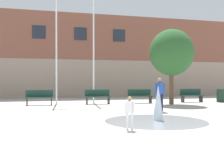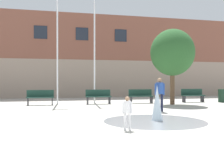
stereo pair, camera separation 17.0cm
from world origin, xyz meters
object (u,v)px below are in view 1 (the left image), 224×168
Objects in this scene: street_tree_near_building at (171,53)px; park_bench_center at (39,97)px; flagpole_left at (57,33)px; flagpole_right at (94,38)px; trash_can at (221,96)px; park_bench_under_right_flagpole at (98,96)px; adult_in_red at (160,92)px; park_bench_far_right at (191,95)px; child_running at (130,110)px; park_bench_near_trashcan at (140,96)px.

park_bench_center is at bearing 170.33° from street_tree_near_building.
park_bench_center is at bearing -142.26° from flagpole_left.
trash_can is (8.59, -1.38, -3.82)m from flagpole_right.
flagpole_right is at bearing 96.50° from park_bench_under_right_flagpole.
park_bench_under_right_flagpole is 1.01× the size of adult_in_red.
flagpole_right is (-6.68, 0.80, 3.80)m from park_bench_far_right.
trash_can is at bearing -2.68° from park_bench_center.
park_bench_far_right is at bearing 32.19° from street_tree_near_building.
street_tree_near_building is at bearing 138.22° from adult_in_red.
street_tree_near_building is at bearing -147.81° from park_bench_far_right.
park_bench_under_right_flagpole is 4.84m from flagpole_left.
child_running is (-0.73, -9.01, 0.10)m from park_bench_under_right_flagpole.
flagpole_left is at bearing 170.94° from park_bench_near_trashcan.
child_running reaches higher than park_bench_far_right.
park_bench_near_trashcan is at bearing -9.06° from flagpole_left.
park_bench_center is 0.20× the size of flagpole_right.
park_bench_far_right is 11.60m from child_running.
park_bench_far_right is at bearing 162.91° from trash_can.
park_bench_center is at bearing 177.32° from trash_can.
trash_can is 5.00m from street_tree_near_building.
adult_in_red is 8.13m from flagpole_left.
park_bench_near_trashcan is at bearing -158.06° from child_running.
flagpole_right is 9.51m from trash_can.
park_bench_near_trashcan is (6.37, -0.03, 0.00)m from park_bench_center.
child_running is at bearing -72.51° from park_bench_center.
park_bench_center and park_bench_far_right have the same top height.
flagpole_left is 9.55× the size of trash_can.
adult_in_red is at bearing -51.31° from flagpole_left.
flagpole_left reaches higher than park_bench_under_right_flagpole.
flagpole_right reaches higher than park_bench_center.
street_tree_near_building is (5.13, 7.62, 2.63)m from child_running.
child_running is (2.83, -8.98, 0.10)m from park_bench_center.
flagpole_right reaches higher than adult_in_red.
park_bench_center is 6.37m from park_bench_near_trashcan.
street_tree_near_building is (6.90, -2.17, -1.34)m from flagpole_left.
child_running is 9.56m from street_tree_near_building.
child_running is 12.49m from trash_can.
park_bench_far_right is 0.34× the size of street_tree_near_building.
child_running is 0.12× the size of flagpole_right.
flagpole_right is (-0.09, 0.79, 3.80)m from park_bench_under_right_flagpole.
adult_in_red is 0.34× the size of street_tree_near_building.
adult_in_red is (-4.54, -4.89, 0.45)m from park_bench_far_right.
park_bench_center is at bearing -166.70° from flagpole_right.
park_bench_under_right_flagpole is 2.81m from park_bench_near_trashcan.
adult_in_red is at bearing -67.22° from park_bench_under_right_flagpole.
flagpole_left reaches higher than park_bench_far_right.
flagpole_left reaches higher than trash_can.
park_bench_under_right_flagpole is 0.34× the size of street_tree_near_building.
park_bench_center is 1.78× the size of trash_can.
park_bench_center is 3.56m from park_bench_under_right_flagpole.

